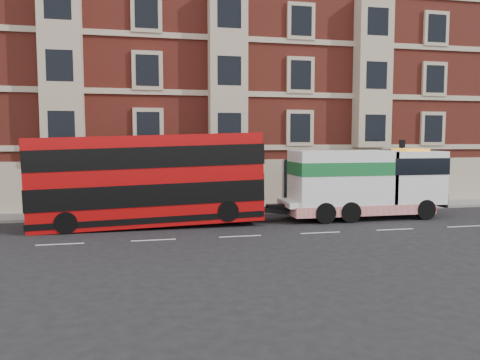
{
  "coord_description": "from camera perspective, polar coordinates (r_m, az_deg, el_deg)",
  "views": [
    {
      "loc": [
        -4.5,
        -21.14,
        4.55
      ],
      "look_at": [
        0.84,
        4.0,
        2.3
      ],
      "focal_mm": 35.0,
      "sensor_mm": 36.0,
      "label": 1
    }
  ],
  "objects": [
    {
      "name": "ground",
      "position": [
        22.09,
        0.01,
        -6.89
      ],
      "size": [
        120.0,
        120.0,
        0.0
      ],
      "primitive_type": "plane",
      "color": "black",
      "rests_on": "ground"
    },
    {
      "name": "sidewalk",
      "position": [
        29.33,
        -3.04,
        -3.78
      ],
      "size": [
        90.0,
        3.0,
        0.15
      ],
      "primitive_type": "cube",
      "color": "slate",
      "rests_on": "ground"
    },
    {
      "name": "victorian_terrace",
      "position": [
        36.9,
        -4.2,
        13.59
      ],
      "size": [
        45.0,
        12.0,
        20.4
      ],
      "color": "maroon",
      "rests_on": "ground"
    },
    {
      "name": "lamp_post_west",
      "position": [
        27.44,
        -15.11,
        0.92
      ],
      "size": [
        0.35,
        0.15,
        4.35
      ],
      "color": "black",
      "rests_on": "sidewalk"
    },
    {
      "name": "lamp_post_east",
      "position": [
        31.99,
        19.08,
        1.37
      ],
      "size": [
        0.35,
        0.15,
        4.35
      ],
      "color": "black",
      "rests_on": "sidewalk"
    },
    {
      "name": "double_decker_bus",
      "position": [
        24.73,
        -11.06,
        0.19
      ],
      "size": [
        11.72,
        2.69,
        4.74
      ],
      "color": "#AC090A",
      "rests_on": "ground"
    },
    {
      "name": "tow_truck",
      "position": [
        27.72,
        14.74,
        -0.29
      ],
      "size": [
        9.38,
        2.77,
        3.91
      ],
      "color": "white",
      "rests_on": "ground"
    },
    {
      "name": "pedestrian",
      "position": [
        29.03,
        -18.92,
        -2.42
      ],
      "size": [
        0.68,
        0.57,
        1.58
      ],
      "primitive_type": "imported",
      "rotation": [
        0.0,
        0.0,
        -0.4
      ],
      "color": "#1C1831",
      "rests_on": "sidewalk"
    }
  ]
}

